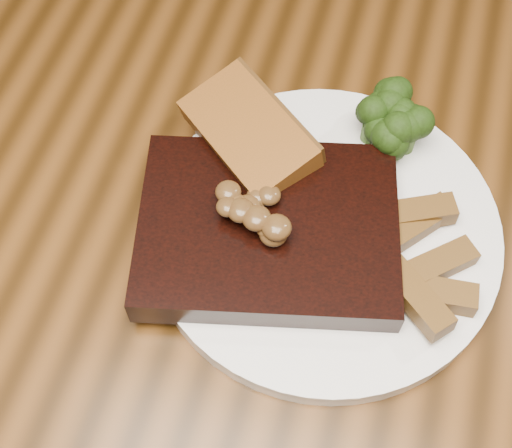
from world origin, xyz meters
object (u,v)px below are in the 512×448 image
(steak, at_px, (268,230))
(potato_wedges, at_px, (423,249))
(dining_table, at_px, (270,278))
(garlic_bread, at_px, (249,149))
(plate, at_px, (324,232))

(steak, distance_m, potato_wedges, 0.11)
(potato_wedges, bearing_deg, steak, -171.84)
(dining_table, relative_size, potato_wedges, 16.38)
(steak, xyz_separation_m, garlic_bread, (-0.03, 0.07, -0.00))
(plate, height_order, steak, steak)
(dining_table, distance_m, plate, 0.11)
(plate, bearing_deg, dining_table, -175.75)
(plate, bearing_deg, steak, -151.46)
(plate, distance_m, steak, 0.05)
(garlic_bread, bearing_deg, steak, -24.15)
(dining_table, bearing_deg, plate, 4.25)
(dining_table, xyz_separation_m, steak, (0.00, -0.02, 0.12))
(plate, bearing_deg, potato_wedges, -4.06)
(garlic_bread, distance_m, potato_wedges, 0.16)
(garlic_bread, bearing_deg, plate, 6.74)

